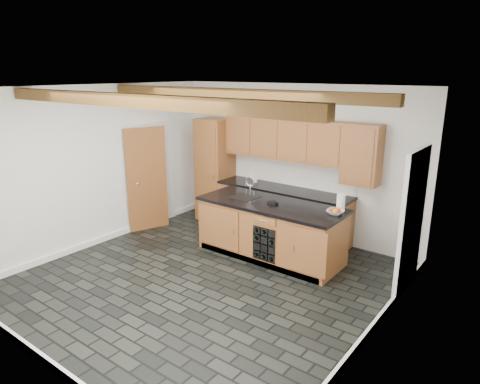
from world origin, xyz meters
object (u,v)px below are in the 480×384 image
Objects in this scene: paper_towel at (341,203)px; kitchen_scale at (273,202)px; fruit_bowl at (335,212)px; island at (270,230)px.

kitchen_scale is at bearing -162.71° from paper_towel.
paper_towel is (1.03, 0.32, 0.11)m from kitchen_scale.
kitchen_scale is 0.65× the size of fruit_bowl.
island is 9.45× the size of fruit_bowl.
paper_towel reaches higher than island.
paper_towel is at bearing 16.76° from island.
kitchen_scale reaches higher than island.
island is 9.35× the size of paper_towel.
kitchen_scale is 1.05m from fruit_bowl.
island is 14.63× the size of kitchen_scale.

